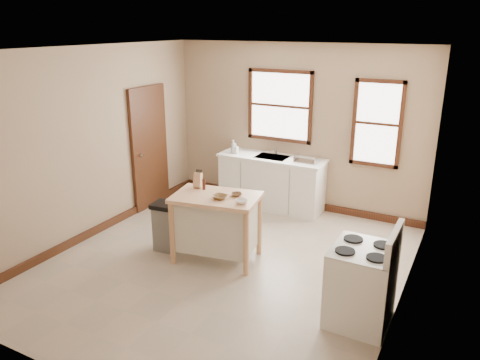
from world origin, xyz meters
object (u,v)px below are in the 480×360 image
at_px(soap_bottle_b, 236,148).
at_px(bowl_c, 242,202).
at_px(bowl_a, 220,197).
at_px(gas_stove, 362,274).
at_px(pepper_grinder, 204,184).
at_px(knife_block, 198,180).
at_px(kitchen_island, 216,228).
at_px(soap_bottle_a, 233,146).
at_px(dish_rack, 307,159).
at_px(bowl_b, 236,195).
at_px(trash_bin, 167,227).

relative_size(soap_bottle_b, bowl_c, 1.14).
relative_size(bowl_a, gas_stove, 0.17).
relative_size(pepper_grinder, bowl_c, 0.97).
xyz_separation_m(bowl_a, gas_stove, (1.99, -0.42, -0.38)).
bearing_deg(knife_block, kitchen_island, -36.31).
height_order(soap_bottle_b, kitchen_island, soap_bottle_b).
height_order(soap_bottle_b, knife_block, knife_block).
xyz_separation_m(soap_bottle_b, bowl_a, (0.89, -2.08, -0.06)).
bearing_deg(soap_bottle_b, kitchen_island, -68.61).
height_order(knife_block, bowl_c, knife_block).
height_order(soap_bottle_a, bowl_c, soap_bottle_a).
relative_size(kitchen_island, pepper_grinder, 7.53).
distance_m(kitchen_island, knife_block, 0.70).
height_order(dish_rack, bowl_b, dish_rack).
bearing_deg(soap_bottle_a, bowl_b, -41.64).
distance_m(kitchen_island, bowl_a, 0.50).
bearing_deg(trash_bin, bowl_a, -5.99).
height_order(knife_block, gas_stove, gas_stove).
height_order(bowl_b, trash_bin, bowl_b).
distance_m(soap_bottle_a, soap_bottle_b, 0.09).
bearing_deg(soap_bottle_b, bowl_a, -66.95).
height_order(soap_bottle_b, bowl_b, soap_bottle_b).
bearing_deg(soap_bottle_b, knife_block, -77.80).
relative_size(bowl_c, trash_bin, 0.22).
xyz_separation_m(pepper_grinder, bowl_b, (0.51, -0.02, -0.06)).
bearing_deg(pepper_grinder, gas_stove, -15.03).
distance_m(soap_bottle_b, gas_stove, 3.84).
distance_m(soap_bottle_a, kitchen_island, 2.30).
relative_size(dish_rack, trash_bin, 0.55).
xyz_separation_m(pepper_grinder, bowl_c, (0.70, -0.22, -0.05)).
xyz_separation_m(dish_rack, knife_block, (-0.89, -1.90, 0.06)).
distance_m(bowl_b, trash_bin, 1.19).
relative_size(soap_bottle_b, bowl_b, 1.18).
distance_m(kitchen_island, trash_bin, 0.78).
bearing_deg(knife_block, pepper_grinder, -28.96).
height_order(knife_block, bowl_a, knife_block).
relative_size(knife_block, gas_stove, 0.18).
relative_size(dish_rack, bowl_c, 2.50).
distance_m(pepper_grinder, bowl_c, 0.74).
bearing_deg(knife_block, soap_bottle_a, 90.97).
relative_size(knife_block, bowl_a, 1.04).
bearing_deg(bowl_b, bowl_c, -47.52).
relative_size(soap_bottle_a, soap_bottle_b, 1.24).
height_order(kitchen_island, gas_stove, gas_stove).
height_order(soap_bottle_b, bowl_c, soap_bottle_b).
bearing_deg(bowl_c, trash_bin, -179.90).
distance_m(soap_bottle_b, dish_rack, 1.29).
bearing_deg(knife_block, bowl_b, -17.73).
height_order(soap_bottle_a, bowl_b, soap_bottle_a).
distance_m(soap_bottle_a, knife_block, 1.94).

